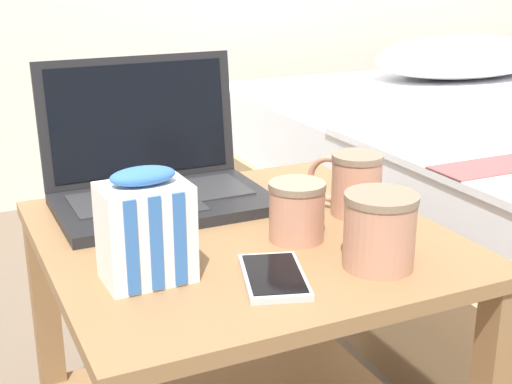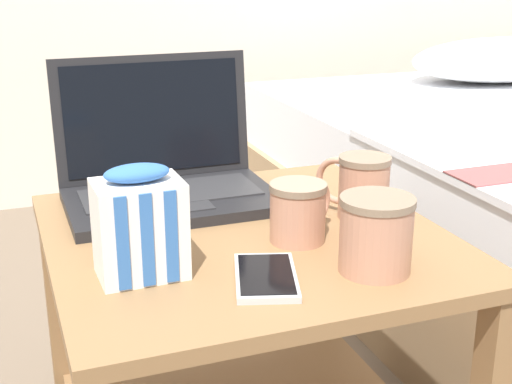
{
  "view_description": "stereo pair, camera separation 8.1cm",
  "coord_description": "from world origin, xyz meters",
  "px_view_note": "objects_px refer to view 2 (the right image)",
  "views": [
    {
      "loc": [
        -0.41,
        -0.92,
        0.87
      ],
      "look_at": [
        0.0,
        -0.04,
        0.54
      ],
      "focal_mm": 50.0,
      "sensor_mm": 36.0,
      "label": 1
    },
    {
      "loc": [
        -0.34,
        -0.95,
        0.87
      ],
      "look_at": [
        0.0,
        -0.04,
        0.54
      ],
      "focal_mm": 50.0,
      "sensor_mm": 36.0,
      "label": 2
    }
  ],
  "objects_px": {
    "mug_front_right": "(361,183)",
    "snack_bag": "(140,225)",
    "laptop": "(166,172)",
    "mug_mid_center": "(299,208)",
    "cell_phone": "(266,277)",
    "mug_front_left": "(376,230)"
  },
  "relations": [
    {
      "from": "mug_front_right",
      "to": "snack_bag",
      "type": "height_order",
      "value": "snack_bag"
    },
    {
      "from": "laptop",
      "to": "mug_front_right",
      "type": "distance_m",
      "value": 0.33
    },
    {
      "from": "mug_mid_center",
      "to": "laptop",
      "type": "bearing_deg",
      "value": 119.06
    },
    {
      "from": "laptop",
      "to": "cell_phone",
      "type": "height_order",
      "value": "laptop"
    },
    {
      "from": "laptop",
      "to": "mug_front_left",
      "type": "height_order",
      "value": "laptop"
    },
    {
      "from": "laptop",
      "to": "mug_mid_center",
      "type": "relative_size",
      "value": 3.03
    },
    {
      "from": "mug_mid_center",
      "to": "mug_front_left",
      "type": "bearing_deg",
      "value": -68.0
    },
    {
      "from": "mug_front_left",
      "to": "cell_phone",
      "type": "xyz_separation_m",
      "value": [
        -0.15,
        0.02,
        -0.05
      ]
    },
    {
      "from": "laptop",
      "to": "cell_phone",
      "type": "xyz_separation_m",
      "value": [
        0.04,
        -0.36,
        -0.04
      ]
    },
    {
      "from": "cell_phone",
      "to": "snack_bag",
      "type": "bearing_deg",
      "value": 153.72
    },
    {
      "from": "mug_front_left",
      "to": "snack_bag",
      "type": "xyz_separation_m",
      "value": [
        -0.3,
        0.09,
        0.01
      ]
    },
    {
      "from": "mug_front_left",
      "to": "mug_front_right",
      "type": "bearing_deg",
      "value": 67.05
    },
    {
      "from": "mug_front_left",
      "to": "mug_front_right",
      "type": "relative_size",
      "value": 1.16
    },
    {
      "from": "cell_phone",
      "to": "mug_mid_center",
      "type": "bearing_deg",
      "value": 49.59
    },
    {
      "from": "cell_phone",
      "to": "mug_front_left",
      "type": "bearing_deg",
      "value": -7.38
    },
    {
      "from": "mug_front_right",
      "to": "mug_mid_center",
      "type": "distance_m",
      "value": 0.15
    },
    {
      "from": "laptop",
      "to": "cell_phone",
      "type": "relative_size",
      "value": 2.27
    },
    {
      "from": "laptop",
      "to": "snack_bag",
      "type": "relative_size",
      "value": 2.29
    },
    {
      "from": "mug_front_left",
      "to": "laptop",
      "type": "bearing_deg",
      "value": 116.72
    },
    {
      "from": "mug_front_left",
      "to": "mug_front_right",
      "type": "distance_m",
      "value": 0.21
    },
    {
      "from": "mug_front_left",
      "to": "snack_bag",
      "type": "height_order",
      "value": "snack_bag"
    },
    {
      "from": "mug_front_left",
      "to": "cell_phone",
      "type": "relative_size",
      "value": 0.86
    }
  ]
}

